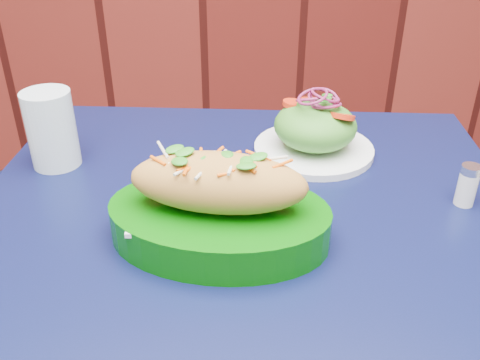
{
  "coord_description": "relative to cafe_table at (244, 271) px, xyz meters",
  "views": [
    {
      "loc": [
        0.02,
        0.85,
        1.17
      ],
      "look_at": [
        0.05,
        1.47,
        0.81
      ],
      "focal_mm": 40.0,
      "sensor_mm": 36.0,
      "label": 1
    }
  ],
  "objects": [
    {
      "name": "cafe_table",
      "position": [
        0.0,
        0.0,
        0.0
      ],
      "size": [
        0.89,
        0.89,
        0.75
      ],
      "rotation": [
        0.0,
        0.0,
        -0.11
      ],
      "color": "black",
      "rests_on": "ground"
    },
    {
      "name": "water_glass",
      "position": [
        -0.3,
        0.19,
        0.15
      ],
      "size": [
        0.08,
        0.08,
        0.13
      ],
      "primitive_type": "cylinder",
      "color": "silver",
      "rests_on": "cafe_table"
    },
    {
      "name": "banh_mi_basket",
      "position": [
        -0.04,
        -0.04,
        0.14
      ],
      "size": [
        0.32,
        0.24,
        0.13
      ],
      "rotation": [
        0.0,
        0.0,
        -0.2
      ],
      "color": "#065806",
      "rests_on": "cafe_table"
    },
    {
      "name": "salad_plate",
      "position": [
        0.13,
        0.2,
        0.13
      ],
      "size": [
        0.2,
        0.2,
        0.12
      ],
      "rotation": [
        0.0,
        0.0,
        0.25
      ],
      "color": "white",
      "rests_on": "cafe_table"
    },
    {
      "name": "salt_shaker",
      "position": [
        0.32,
        0.03,
        0.12
      ],
      "size": [
        0.03,
        0.03,
        0.06
      ],
      "color": "white",
      "rests_on": "cafe_table"
    }
  ]
}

